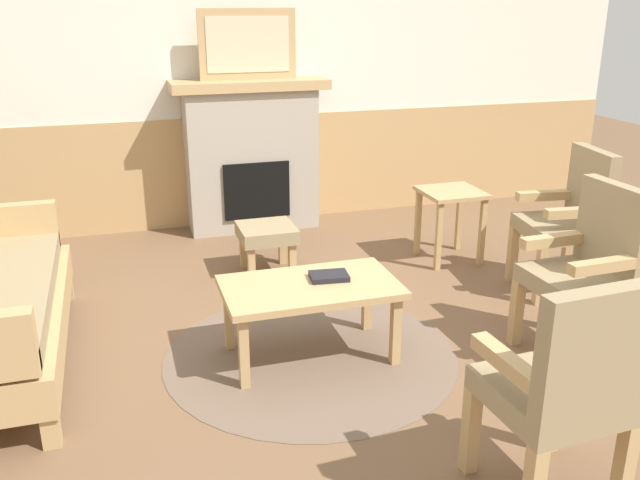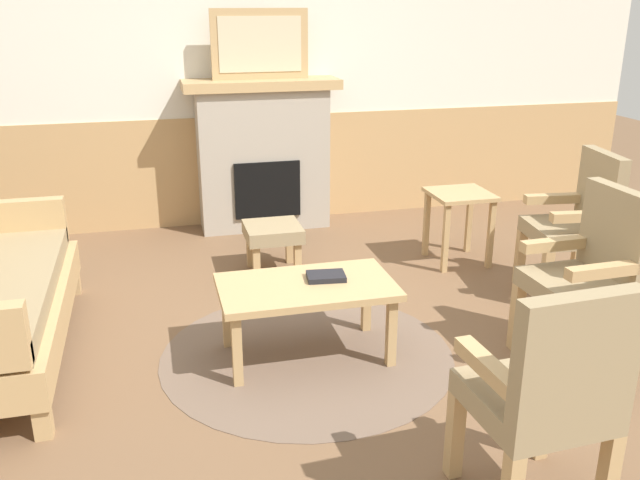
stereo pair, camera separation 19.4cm
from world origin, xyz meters
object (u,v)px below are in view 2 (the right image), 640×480
object	(u,v)px
footstool	(273,235)
armchair_front_left	(548,390)
fireplace	(263,154)
side_table	(459,207)
coffee_table	(307,293)
armchair_near_fireplace	(579,218)
framed_picture	(260,44)
book_on_table	(326,276)
armchair_by_window_left	(590,269)

from	to	relation	value
footstool	armchair_front_left	xyz separation A→B (m)	(0.54, -2.72, 0.25)
fireplace	side_table	world-z (taller)	fireplace
coffee_table	fireplace	bearing A→B (deg)	85.88
fireplace	armchair_near_fireplace	xyz separation A→B (m)	(1.77, -1.97, -0.11)
framed_picture	armchair_front_left	world-z (taller)	framed_picture
coffee_table	side_table	xyz separation A→B (m)	(1.45, 1.15, 0.05)
book_on_table	footstool	size ratio (longest dim) A/B	0.52
armchair_front_left	side_table	bearing A→B (deg)	71.57
fireplace	armchair_front_left	size ratio (longest dim) A/B	1.33
framed_picture	side_table	bearing A→B (deg)	-43.69
coffee_table	armchair_front_left	size ratio (longest dim) A/B	0.98
footstool	fireplace	bearing A→B (deg)	83.56
framed_picture	book_on_table	xyz separation A→B (m)	(-0.05, -2.33, -1.10)
armchair_front_left	side_table	xyz separation A→B (m)	(0.86, 2.58, -0.10)
framed_picture	armchair_by_window_left	bearing A→B (deg)	-64.98
coffee_table	armchair_near_fireplace	distance (m)	1.99
fireplace	framed_picture	distance (m)	0.91
armchair_near_fireplace	side_table	world-z (taller)	armchair_near_fireplace
framed_picture	book_on_table	distance (m)	2.58
fireplace	book_on_table	size ratio (longest dim) A/B	6.19
armchair_by_window_left	side_table	world-z (taller)	armchair_by_window_left
footstool	armchair_by_window_left	xyz separation A→B (m)	(1.42, -1.70, 0.25)
coffee_table	armchair_by_window_left	world-z (taller)	armchair_by_window_left
footstool	framed_picture	bearing A→B (deg)	83.56
footstool	side_table	world-z (taller)	side_table
armchair_by_window_left	coffee_table	bearing A→B (deg)	164.41
framed_picture	armchair_by_window_left	size ratio (longest dim) A/B	0.82
framed_picture	coffee_table	world-z (taller)	framed_picture
footstool	armchair_front_left	distance (m)	2.78
book_on_table	side_table	distance (m)	1.73
fireplace	coffee_table	bearing A→B (deg)	-94.12
armchair_near_fireplace	side_table	distance (m)	0.91
framed_picture	armchair_front_left	xyz separation A→B (m)	(0.42, -3.79, -1.02)
framed_picture	book_on_table	bearing A→B (deg)	-91.24
fireplace	book_on_table	xyz separation A→B (m)	(-0.05, -2.33, -0.20)
fireplace	coffee_table	size ratio (longest dim) A/B	1.35
fireplace	side_table	xyz separation A→B (m)	(1.28, -1.22, -0.22)
footstool	side_table	xyz separation A→B (m)	(1.40, -0.14, 0.15)
coffee_table	book_on_table	size ratio (longest dim) A/B	4.57
armchair_near_fireplace	armchair_by_window_left	distance (m)	0.94
fireplace	footstool	distance (m)	1.15
framed_picture	fireplace	bearing A→B (deg)	-90.00
coffee_table	armchair_near_fireplace	bearing A→B (deg)	11.58
framed_picture	footstool	distance (m)	1.67
fireplace	armchair_near_fireplace	bearing A→B (deg)	-48.10
footstool	armchair_near_fireplace	distance (m)	2.11
armchair_by_window_left	side_table	bearing A→B (deg)	90.78
fireplace	armchair_near_fireplace	size ratio (longest dim) A/B	1.33
armchair_front_left	framed_picture	bearing A→B (deg)	96.29
armchair_near_fireplace	armchair_by_window_left	size ratio (longest dim) A/B	1.00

